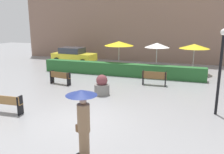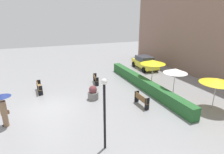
% 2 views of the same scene
% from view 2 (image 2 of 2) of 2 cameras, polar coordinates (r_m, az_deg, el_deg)
% --- Properties ---
extents(ground_plane, '(60.00, 60.00, 0.00)m').
position_cam_2_polar(ground_plane, '(14.30, -18.81, -9.26)').
color(ground_plane, gray).
extents(bench_back_row, '(1.56, 0.39, 0.91)m').
position_cam_2_polar(bench_back_row, '(13.92, 9.02, -6.78)').
color(bench_back_row, brown).
rests_on(bench_back_row, ground).
extents(bench_near_left, '(1.78, 0.45, 0.85)m').
position_cam_2_polar(bench_near_left, '(17.39, -21.62, -2.76)').
color(bench_near_left, '#9E7242').
rests_on(bench_near_left, ground).
extents(bench_far_left, '(1.54, 0.57, 0.83)m').
position_cam_2_polar(bench_far_left, '(18.32, -5.12, -0.49)').
color(bench_far_left, brown).
rests_on(bench_far_left, ground).
extents(pedestrian_with_umbrella, '(0.94, 0.94, 2.07)m').
position_cam_2_polar(pedestrian_with_umbrella, '(12.76, -30.52, -7.77)').
color(pedestrian_with_umbrella, '#8C6B4C').
rests_on(pedestrian_with_umbrella, ground).
extents(planter_pot, '(0.85, 0.85, 1.15)m').
position_cam_2_polar(planter_pot, '(14.91, -5.86, -5.03)').
color(planter_pot, slate).
rests_on(planter_pot, ground).
extents(lamp_post, '(0.28, 0.28, 3.73)m').
position_cam_2_polar(lamp_post, '(8.81, -2.34, -9.33)').
color(lamp_post, black).
rests_on(lamp_post, ground).
extents(patio_umbrella_yellow, '(2.33, 2.33, 2.50)m').
position_cam_2_polar(patio_umbrella_yellow, '(17.61, 12.52, 4.57)').
color(patio_umbrella_yellow, silver).
rests_on(patio_umbrella_yellow, ground).
extents(patio_umbrella_white, '(1.89, 1.89, 2.46)m').
position_cam_2_polar(patio_umbrella_white, '(15.40, 18.98, 1.83)').
color(patio_umbrella_white, silver).
rests_on(patio_umbrella_white, ground).
extents(patio_umbrella_yellow_far, '(2.31, 2.31, 2.33)m').
position_cam_2_polar(patio_umbrella_yellow_far, '(14.61, 29.69, -1.00)').
color(patio_umbrella_yellow_far, silver).
rests_on(patio_umbrella_yellow_far, ground).
extents(hedge_strip, '(12.46, 0.70, 0.95)m').
position_cam_2_polar(hedge_strip, '(17.22, 9.73, -2.01)').
color(hedge_strip, '#28602D').
rests_on(hedge_strip, ground).
extents(building_facade, '(28.00, 1.20, 8.78)m').
position_cam_2_polar(building_facade, '(20.82, 30.08, 10.44)').
color(building_facade, '#846656').
rests_on(building_facade, ground).
extents(parked_car, '(4.31, 2.19, 1.57)m').
position_cam_2_polar(parked_car, '(23.69, 10.07, 4.48)').
color(parked_car, yellow).
rests_on(parked_car, ground).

